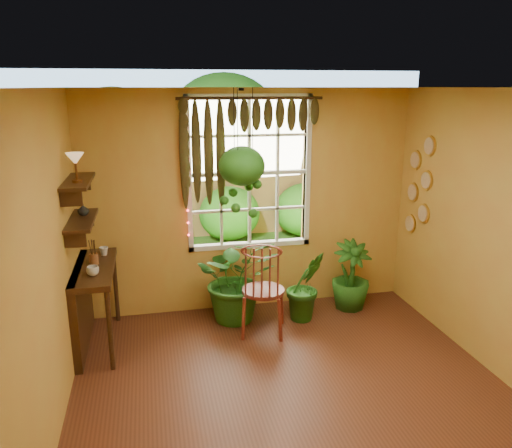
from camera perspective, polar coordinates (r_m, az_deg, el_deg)
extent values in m
plane|color=#572A19|center=(4.62, 5.38, -20.57)|extent=(4.50, 4.50, 0.00)
plane|color=silver|center=(3.74, 6.45, 15.22)|extent=(4.50, 4.50, 0.00)
plane|color=gold|center=(6.07, -0.70, 2.51)|extent=(4.00, 0.00, 4.00)
plane|color=gold|center=(3.88, -23.68, -6.42)|extent=(0.00, 4.50, 4.50)
cube|color=white|center=(6.03, -0.77, 5.82)|extent=(1.52, 0.10, 1.86)
cube|color=white|center=(6.06, -0.83, 5.86)|extent=(1.38, 0.01, 1.78)
cylinder|color=#3E2810|center=(5.84, -0.58, 14.19)|extent=(1.70, 0.04, 0.04)
cube|color=#3E2810|center=(5.50, -18.02, -4.89)|extent=(0.40, 1.20, 0.06)
cube|color=#3E2810|center=(5.67, -19.29, -8.95)|extent=(0.08, 1.18, 0.90)
cylinder|color=#3E2810|center=(5.15, -16.36, -11.50)|extent=(0.05, 0.05, 0.86)
cylinder|color=#3E2810|center=(6.15, -15.73, -6.91)|extent=(0.05, 0.05, 0.86)
cube|color=#3E2810|center=(5.35, -19.29, 0.41)|extent=(0.25, 0.90, 0.04)
cube|color=#3E2810|center=(5.27, -19.67, 4.61)|extent=(0.25, 0.90, 0.04)
cube|color=#275819|center=(11.20, -5.84, 1.27)|extent=(14.00, 10.00, 0.04)
cube|color=olive|center=(9.25, -4.70, 4.13)|extent=(12.00, 0.10, 1.80)
plane|color=#7FA9D5|center=(12.70, -6.99, 10.11)|extent=(12.00, 0.00, 12.00)
cylinder|color=maroon|center=(5.63, 0.83, -7.64)|extent=(0.60, 0.60, 0.04)
torus|color=maroon|center=(5.25, 0.67, -3.08)|extent=(0.44, 0.18, 0.45)
imported|color=#174813|center=(5.92, -2.17, -6.20)|extent=(0.97, 0.85, 1.05)
imported|color=#174813|center=(5.99, 5.70, -7.04)|extent=(0.53, 0.46, 0.85)
imported|color=#174813|center=(6.36, 10.77, -5.80)|extent=(0.54, 0.54, 0.87)
ellipsoid|color=black|center=(5.57, -1.64, 5.86)|extent=(0.31, 0.31, 0.18)
ellipsoid|color=#174813|center=(5.56, -1.64, 6.64)|extent=(0.52, 0.52, 0.44)
imported|color=silver|center=(5.21, -18.15, -5.12)|extent=(0.15, 0.15, 0.09)
imported|color=beige|center=(5.78, -17.00, -2.99)|extent=(0.13, 0.13, 0.09)
cylinder|color=brown|center=(5.53, -18.04, -3.82)|extent=(0.09, 0.09, 0.11)
imported|color=#B2AD99|center=(5.47, -19.15, 1.56)|extent=(0.12, 0.12, 0.12)
cylinder|color=brown|center=(5.10, -19.76, 4.63)|extent=(0.10, 0.10, 0.03)
cylinder|color=brown|center=(5.08, -19.85, 5.64)|extent=(0.02, 0.02, 0.17)
cone|color=slate|center=(5.06, -19.98, 7.02)|extent=(0.17, 0.17, 0.11)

